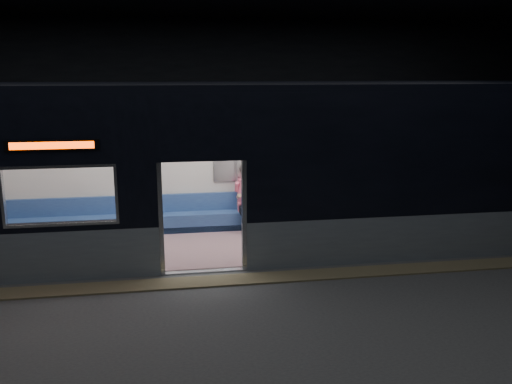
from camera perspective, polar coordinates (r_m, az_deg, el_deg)
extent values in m
cube|color=#47494C|center=(9.05, -5.00, -10.79)|extent=(24.00, 14.00, 0.01)
cube|color=black|center=(15.31, -7.22, 8.52)|extent=(24.00, 0.04, 5.00)
cube|color=#8C7F59|center=(9.55, -5.26, -9.37)|extent=(22.80, 0.50, 0.03)
cube|color=#85939F|center=(11.25, 20.01, -4.31)|extent=(8.30, 0.12, 0.90)
cube|color=black|center=(10.91, 20.65, 3.75)|extent=(8.30, 0.12, 2.30)
cube|color=black|center=(9.41, -5.81, 6.72)|extent=(1.40, 0.12, 1.15)
cube|color=#B7BABC|center=(9.69, -9.97, -2.87)|extent=(0.08, 0.14, 2.05)
cube|color=#B7BABC|center=(9.78, -1.26, -2.53)|extent=(0.08, 0.14, 2.05)
cube|color=black|center=(9.53, -20.66, 4.62)|extent=(1.50, 0.04, 0.18)
cube|color=#FF3B03|center=(9.52, -20.67, 4.61)|extent=(1.34, 0.03, 0.12)
cube|color=beige|center=(12.40, -6.55, 3.37)|extent=(18.00, 0.12, 3.20)
cube|color=black|center=(10.80, -6.38, 10.93)|extent=(18.00, 3.00, 0.15)
cube|color=gray|center=(11.38, -5.98, -5.68)|extent=(17.76, 2.76, 0.04)
cube|color=beige|center=(10.87, -6.26, 6.06)|extent=(17.76, 2.76, 0.10)
cube|color=navy|center=(12.38, -6.31, -3.07)|extent=(11.00, 0.48, 0.41)
cube|color=navy|center=(12.46, -6.41, -1.04)|extent=(11.00, 0.10, 0.40)
cube|color=#775763|center=(10.61, -23.83, -6.82)|extent=(4.40, 0.48, 0.41)
cube|color=#775763|center=(10.96, 11.92, -5.37)|extent=(4.40, 0.48, 0.41)
cylinder|color=silver|center=(9.96, -11.20, -1.63)|extent=(0.04, 0.04, 2.26)
cylinder|color=silver|center=(12.17, -10.89, 0.98)|extent=(0.04, 0.04, 2.26)
cylinder|color=silver|center=(10.07, -0.33, -1.23)|extent=(0.04, 0.04, 2.26)
cylinder|color=silver|center=(12.25, -1.98, 1.29)|extent=(0.04, 0.04, 2.26)
cylinder|color=silver|center=(11.99, -6.50, 4.74)|extent=(11.00, 0.03, 0.03)
cube|color=black|center=(12.18, -1.34, -1.86)|extent=(0.18, 0.49, 0.17)
cube|color=black|center=(12.21, -0.32, -1.82)|extent=(0.18, 0.49, 0.17)
cylinder|color=black|center=(12.04, -1.18, -3.40)|extent=(0.11, 0.11, 0.43)
cylinder|color=black|center=(12.07, -0.15, -3.36)|extent=(0.11, 0.11, 0.43)
cube|color=#EE6987|center=(12.38, -0.97, -1.51)|extent=(0.42, 0.23, 0.21)
cylinder|color=#EE6987|center=(12.33, -0.99, 0.16)|extent=(0.46, 0.46, 0.54)
sphere|color=tan|center=(12.23, -0.99, 1.90)|extent=(0.22, 0.22, 0.22)
sphere|color=black|center=(12.26, -1.02, 2.13)|extent=(0.23, 0.23, 0.23)
cube|color=black|center=(12.09, -0.58, -1.23)|extent=(0.33, 0.31, 0.13)
cube|color=white|center=(12.42, -1.96, 2.89)|extent=(1.01, 0.03, 0.66)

